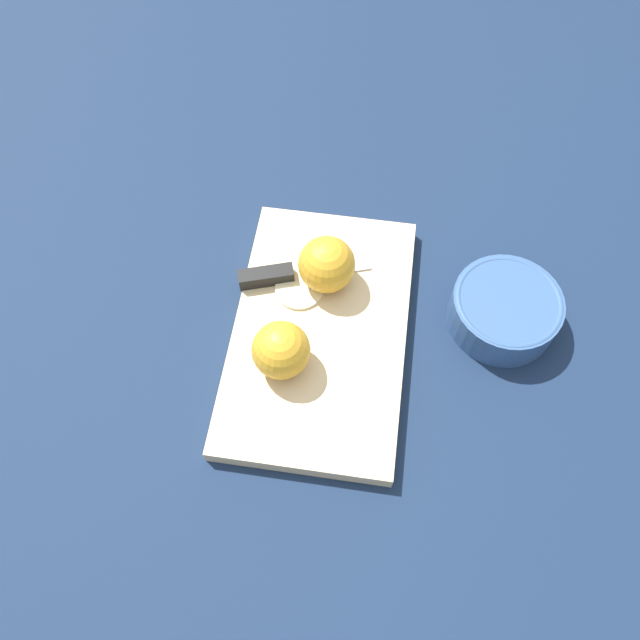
# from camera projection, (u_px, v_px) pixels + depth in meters

# --- Properties ---
(ground_plane) EXTENTS (4.00, 4.00, 0.00)m
(ground_plane) POSITION_uv_depth(u_px,v_px,m) (320.00, 337.00, 0.78)
(ground_plane) COLOR #14233D
(cutting_board) EXTENTS (0.38, 0.27, 0.02)m
(cutting_board) POSITION_uv_depth(u_px,v_px,m) (320.00, 332.00, 0.77)
(cutting_board) COLOR #D1B789
(cutting_board) RESTS_ON ground_plane
(apple_half_left) EXTENTS (0.07, 0.07, 0.07)m
(apple_half_left) POSITION_uv_depth(u_px,v_px,m) (281.00, 350.00, 0.71)
(apple_half_left) COLOR gold
(apple_half_left) RESTS_ON cutting_board
(apple_half_right) EXTENTS (0.07, 0.07, 0.07)m
(apple_half_right) POSITION_uv_depth(u_px,v_px,m) (327.00, 265.00, 0.76)
(apple_half_right) COLOR gold
(apple_half_right) RESTS_ON cutting_board
(knife) EXTENTS (0.04, 0.17, 0.02)m
(knife) POSITION_uv_depth(u_px,v_px,m) (275.00, 276.00, 0.79)
(knife) COLOR silver
(knife) RESTS_ON cutting_board
(apple_slice) EXTENTS (0.06, 0.06, 0.00)m
(apple_slice) POSITION_uv_depth(u_px,v_px,m) (299.00, 289.00, 0.78)
(apple_slice) COLOR beige
(apple_slice) RESTS_ON cutting_board
(bowl) EXTENTS (0.13, 0.13, 0.05)m
(bowl) POSITION_uv_depth(u_px,v_px,m) (505.00, 309.00, 0.77)
(bowl) COLOR #33517F
(bowl) RESTS_ON ground_plane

